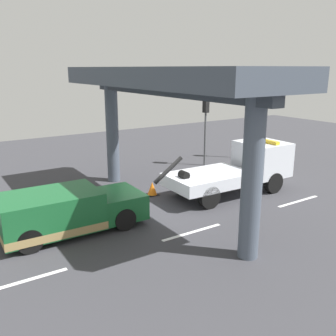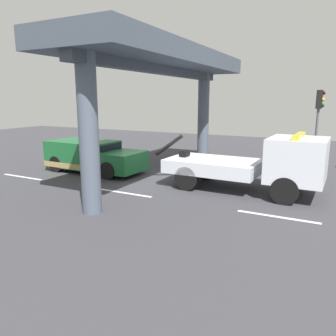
{
  "view_description": "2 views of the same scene",
  "coord_description": "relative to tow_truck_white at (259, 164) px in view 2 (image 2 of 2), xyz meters",
  "views": [
    {
      "loc": [
        -7.63,
        -12.61,
        5.84
      ],
      "look_at": [
        1.15,
        0.81,
        1.52
      ],
      "focal_mm": 39.78,
      "sensor_mm": 36.0,
      "label": 1
    },
    {
      "loc": [
        7.5,
        -13.09,
        3.73
      ],
      "look_at": [
        0.89,
        -0.4,
        0.71
      ],
      "focal_mm": 35.12,
      "sensor_mm": 36.0,
      "label": 2
    }
  ],
  "objects": [
    {
      "name": "overpass_structure",
      "position": [
        -4.39,
        0.02,
        3.95
      ],
      "size": [
        3.6,
        11.94,
        5.88
      ],
      "color": "#4C5666",
      "rests_on": "ground"
    },
    {
      "name": "lane_stripe_west",
      "position": [
        -10.8,
        -2.55,
        -1.2
      ],
      "size": [
        2.6,
        0.16,
        0.01
      ],
      "primitive_type": "cube",
      "color": "silver",
      "rests_on": "ground"
    },
    {
      "name": "lane_stripe_mid",
      "position": [
        -4.8,
        -2.55,
        -1.2
      ],
      "size": [
        2.6,
        0.16,
        0.01
      ],
      "primitive_type": "cube",
      "color": "silver",
      "rests_on": "ground"
    },
    {
      "name": "traffic_light_near",
      "position": [
        1.72,
        4.88,
        1.83
      ],
      "size": [
        0.39,
        0.32,
        4.15
      ],
      "color": "#515456",
      "rests_on": "ground"
    },
    {
      "name": "tow_truck_white",
      "position": [
        0.0,
        0.0,
        0.0
      ],
      "size": [
        7.28,
        2.54,
        2.46
      ],
      "color": "silver",
      "rests_on": "ground"
    },
    {
      "name": "towed_van_green",
      "position": [
        -8.6,
        0.02,
        -0.42
      ],
      "size": [
        5.24,
        2.31,
        1.58
      ],
      "color": "#195B2D",
      "rests_on": "ground"
    },
    {
      "name": "ground_plane",
      "position": [
        -4.8,
        0.02,
        -1.25
      ],
      "size": [
        60.0,
        40.0,
        0.1
      ],
      "primitive_type": "cube",
      "color": "#38383D"
    },
    {
      "name": "lane_stripe_east",
      "position": [
        1.2,
        -2.55,
        -1.2
      ],
      "size": [
        2.6,
        0.16,
        0.01
      ],
      "primitive_type": "cube",
      "color": "silver",
      "rests_on": "ground"
    },
    {
      "name": "traffic_cone_orange",
      "position": [
        -3.88,
        1.84,
        -0.91
      ],
      "size": [
        0.52,
        0.52,
        0.62
      ],
      "color": "orange",
      "rests_on": "ground"
    }
  ]
}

